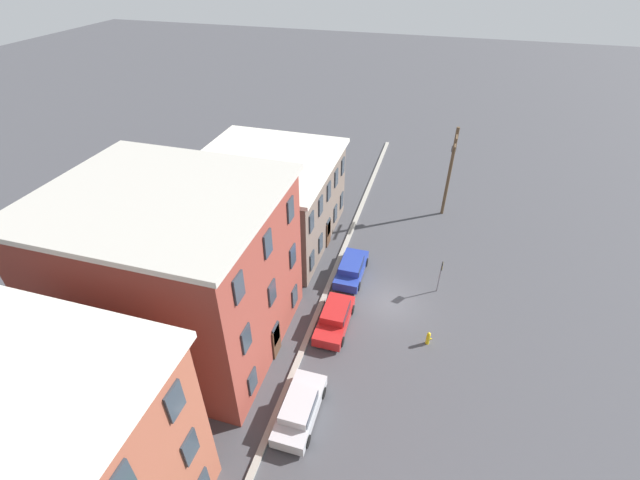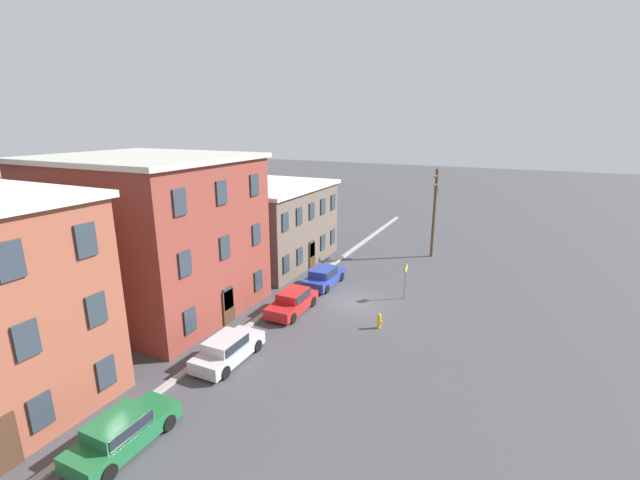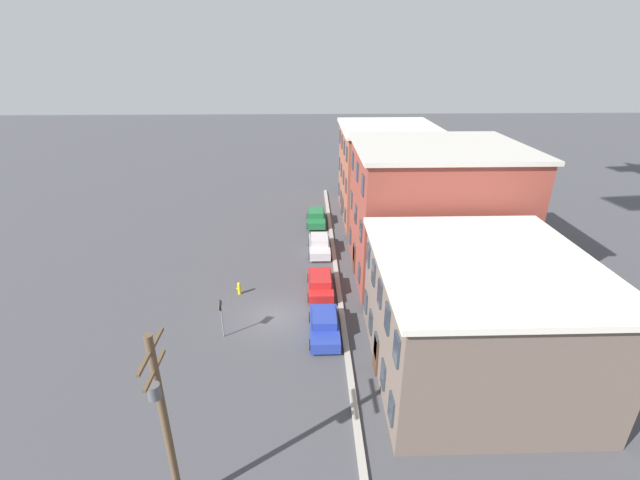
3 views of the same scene
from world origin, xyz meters
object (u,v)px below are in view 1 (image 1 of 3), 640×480
car_red (335,317)px  fire_hydrant (428,338)px  car_silver (299,408)px  utility_pole (451,167)px  caution_sign (441,272)px  car_blue (351,268)px

car_red → fire_hydrant: 6.03m
car_silver → utility_pole: size_ratio=0.53×
car_red → utility_pole: (16.36, -6.02, 3.90)m
car_silver → car_red: 6.92m
fire_hydrant → utility_pole: bearing=-0.0°
caution_sign → fire_hydrant: (-5.17, 0.27, -1.34)m
car_silver → car_red: (6.92, -0.12, 0.00)m
car_blue → fire_hydrant: 7.94m
car_silver → caution_sign: 13.84m
car_red → caution_sign: bearing=-49.8°
car_silver → utility_pole: 24.39m
car_blue → fire_hydrant: size_ratio=4.58×
car_red → utility_pole: size_ratio=0.53×
fire_hydrant → caution_sign: bearing=-2.9°
car_red → caution_sign: size_ratio=1.60×
caution_sign → car_blue: bearing=90.8°
car_blue → caution_sign: size_ratio=1.60×
fire_hydrant → car_blue: bearing=50.3°
utility_pole → fire_hydrant: size_ratio=8.61×
caution_sign → fire_hydrant: caution_sign is taller
car_blue → caution_sign: (0.09, -6.37, 1.07)m
car_red → utility_pole: utility_pole is taller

